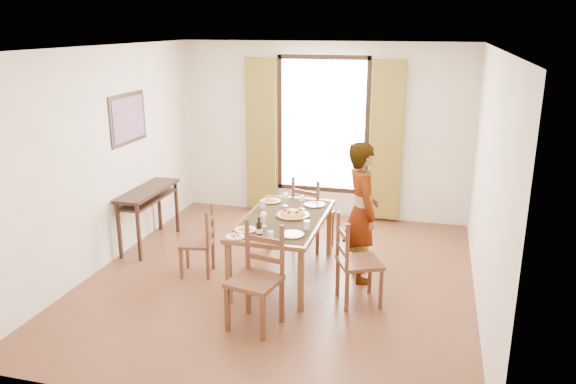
% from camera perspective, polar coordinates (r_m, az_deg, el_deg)
% --- Properties ---
extents(ground, '(5.00, 5.00, 0.00)m').
position_cam_1_polar(ground, '(6.84, -0.81, -8.77)').
color(ground, '#462615').
rests_on(ground, ground).
extents(room_shell, '(4.60, 5.10, 2.74)m').
position_cam_1_polar(room_shell, '(6.45, -0.59, 4.17)').
color(room_shell, white).
rests_on(room_shell, ground).
extents(console_table, '(0.38, 1.20, 0.80)m').
position_cam_1_polar(console_table, '(7.85, -14.02, -0.52)').
color(console_table, black).
rests_on(console_table, ground).
extents(dining_table, '(0.93, 1.70, 0.76)m').
position_cam_1_polar(dining_table, '(6.64, -0.45, -3.15)').
color(dining_table, brown).
rests_on(dining_table, ground).
extents(chair_west, '(0.44, 0.44, 0.85)m').
position_cam_1_polar(chair_west, '(6.89, -8.99, -5.21)').
color(chair_west, '#51331B').
rests_on(chair_west, ground).
extents(chair_north, '(0.57, 0.57, 1.01)m').
position_cam_1_polar(chair_north, '(7.57, 2.42, -2.37)').
color(chair_north, '#51331B').
rests_on(chair_north, ground).
extents(chair_south, '(0.55, 0.55, 1.05)m').
position_cam_1_polar(chair_south, '(5.66, -3.22, -8.99)').
color(chair_south, '#51331B').
rests_on(chair_south, ground).
extents(chair_east, '(0.58, 0.58, 0.99)m').
position_cam_1_polar(chair_east, '(6.15, 6.96, -7.21)').
color(chair_east, '#51331B').
rests_on(chair_east, ground).
extents(man, '(0.90, 0.85, 1.67)m').
position_cam_1_polar(man, '(6.61, 7.51, -2.04)').
color(man, gray).
rests_on(man, ground).
extents(plate_sw, '(0.27, 0.27, 0.05)m').
position_cam_1_polar(plate_sw, '(6.21, -4.35, -3.71)').
color(plate_sw, silver).
rests_on(plate_sw, dining_table).
extents(plate_se, '(0.27, 0.27, 0.05)m').
position_cam_1_polar(plate_se, '(6.05, 0.40, -4.20)').
color(plate_se, silver).
rests_on(plate_se, dining_table).
extents(plate_nw, '(0.27, 0.27, 0.05)m').
position_cam_1_polar(plate_nw, '(7.18, -1.76, -0.81)').
color(plate_nw, silver).
rests_on(plate_nw, dining_table).
extents(plate_ne, '(0.27, 0.27, 0.05)m').
position_cam_1_polar(plate_ne, '(7.04, 2.71, -1.16)').
color(plate_ne, silver).
rests_on(plate_ne, dining_table).
extents(pasta_platter, '(0.40, 0.40, 0.10)m').
position_cam_1_polar(pasta_platter, '(6.64, 0.48, -2.07)').
color(pasta_platter, '#B43617').
rests_on(pasta_platter, dining_table).
extents(caprese_plate, '(0.20, 0.20, 0.04)m').
position_cam_1_polar(caprese_plate, '(6.03, -5.39, -4.43)').
color(caprese_plate, silver).
rests_on(caprese_plate, dining_table).
extents(wine_glass_a, '(0.08, 0.08, 0.18)m').
position_cam_1_polar(wine_glass_a, '(6.30, -2.47, -2.72)').
color(wine_glass_a, white).
rests_on(wine_glass_a, dining_table).
extents(wine_glass_b, '(0.08, 0.08, 0.18)m').
position_cam_1_polar(wine_glass_b, '(6.88, 1.43, -1.03)').
color(wine_glass_b, white).
rests_on(wine_glass_b, dining_table).
extents(wine_glass_c, '(0.08, 0.08, 0.18)m').
position_cam_1_polar(wine_glass_c, '(6.99, -0.28, -0.73)').
color(wine_glass_c, white).
rests_on(wine_glass_c, dining_table).
extents(tumbler_a, '(0.07, 0.07, 0.10)m').
position_cam_1_polar(tumbler_a, '(6.23, 1.94, -3.38)').
color(tumbler_a, silver).
rests_on(tumbler_a, dining_table).
extents(tumbler_b, '(0.07, 0.07, 0.10)m').
position_cam_1_polar(tumbler_b, '(6.94, -2.59, -1.23)').
color(tumbler_b, silver).
rests_on(tumbler_b, dining_table).
extents(tumbler_c, '(0.07, 0.07, 0.10)m').
position_cam_1_polar(tumbler_c, '(5.92, -1.80, -4.47)').
color(tumbler_c, silver).
rests_on(tumbler_c, dining_table).
extents(wine_bottle, '(0.07, 0.07, 0.25)m').
position_cam_1_polar(wine_bottle, '(5.92, -2.96, -3.71)').
color(wine_bottle, black).
rests_on(wine_bottle, dining_table).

